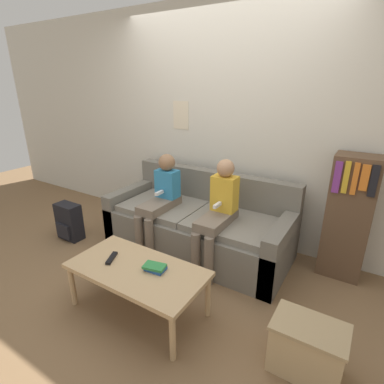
{
  "coord_description": "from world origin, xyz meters",
  "views": [
    {
      "loc": [
        1.51,
        -2.01,
        1.78
      ],
      "look_at": [
        0.0,
        0.41,
        0.72
      ],
      "focal_mm": 28.0,
      "sensor_mm": 36.0,
      "label": 1
    }
  ],
  "objects_px": {
    "couch": "(199,225)",
    "backpack": "(69,222)",
    "coffee_table": "(137,272)",
    "person_left": "(160,198)",
    "bookshelf": "(348,218)",
    "person_right": "(218,211)",
    "storage_box": "(307,348)",
    "tv_remote": "(112,258)"
  },
  "relations": [
    {
      "from": "couch",
      "to": "backpack",
      "type": "distance_m",
      "value": 1.55
    },
    {
      "from": "coffee_table",
      "to": "person_left",
      "type": "height_order",
      "value": "person_left"
    },
    {
      "from": "bookshelf",
      "to": "backpack",
      "type": "relative_size",
      "value": 2.71
    },
    {
      "from": "person_right",
      "to": "storage_box",
      "type": "relative_size",
      "value": 2.42
    },
    {
      "from": "coffee_table",
      "to": "backpack",
      "type": "distance_m",
      "value": 1.59
    },
    {
      "from": "person_left",
      "to": "person_right",
      "type": "distance_m",
      "value": 0.69
    },
    {
      "from": "coffee_table",
      "to": "bookshelf",
      "type": "height_order",
      "value": "bookshelf"
    },
    {
      "from": "tv_remote",
      "to": "storage_box",
      "type": "relative_size",
      "value": 0.38
    },
    {
      "from": "tv_remote",
      "to": "bookshelf",
      "type": "height_order",
      "value": "bookshelf"
    },
    {
      "from": "coffee_table",
      "to": "tv_remote",
      "type": "distance_m",
      "value": 0.26
    },
    {
      "from": "person_left",
      "to": "tv_remote",
      "type": "distance_m",
      "value": 0.95
    },
    {
      "from": "couch",
      "to": "backpack",
      "type": "height_order",
      "value": "couch"
    },
    {
      "from": "tv_remote",
      "to": "bookshelf",
      "type": "bearing_deg",
      "value": 18.11
    },
    {
      "from": "couch",
      "to": "person_left",
      "type": "relative_size",
      "value": 1.89
    },
    {
      "from": "tv_remote",
      "to": "coffee_table",
      "type": "bearing_deg",
      "value": -20.34
    },
    {
      "from": "backpack",
      "to": "couch",
      "type": "bearing_deg",
      "value": 23.45
    },
    {
      "from": "couch",
      "to": "person_left",
      "type": "xyz_separation_m",
      "value": [
        -0.36,
        -0.2,
        0.32
      ]
    },
    {
      "from": "person_left",
      "to": "backpack",
      "type": "distance_m",
      "value": 1.2
    },
    {
      "from": "tv_remote",
      "to": "backpack",
      "type": "bearing_deg",
      "value": 133.86
    },
    {
      "from": "storage_box",
      "to": "person_right",
      "type": "bearing_deg",
      "value": 144.23
    },
    {
      "from": "bookshelf",
      "to": "backpack",
      "type": "xyz_separation_m",
      "value": [
        -2.82,
        -0.95,
        -0.38
      ]
    },
    {
      "from": "tv_remote",
      "to": "storage_box",
      "type": "xyz_separation_m",
      "value": [
        1.54,
        0.17,
        -0.23
      ]
    },
    {
      "from": "person_right",
      "to": "tv_remote",
      "type": "bearing_deg",
      "value": -118.8
    },
    {
      "from": "bookshelf",
      "to": "storage_box",
      "type": "bearing_deg",
      "value": -91.71
    },
    {
      "from": "couch",
      "to": "storage_box",
      "type": "bearing_deg",
      "value": -34.73
    },
    {
      "from": "person_left",
      "to": "bookshelf",
      "type": "bearing_deg",
      "value": 16.86
    },
    {
      "from": "person_left",
      "to": "backpack",
      "type": "bearing_deg",
      "value": -158.78
    },
    {
      "from": "person_right",
      "to": "person_left",
      "type": "bearing_deg",
      "value": -179.74
    },
    {
      "from": "person_right",
      "to": "bookshelf",
      "type": "relative_size",
      "value": 0.92
    },
    {
      "from": "person_left",
      "to": "tv_remote",
      "type": "xyz_separation_m",
      "value": [
        0.19,
        -0.91,
        -0.18
      ]
    },
    {
      "from": "person_right",
      "to": "storage_box",
      "type": "xyz_separation_m",
      "value": [
        1.04,
        -0.75,
        -0.43
      ]
    },
    {
      "from": "bookshelf",
      "to": "coffee_table",
      "type": "bearing_deg",
      "value": -132.78
    },
    {
      "from": "couch",
      "to": "person_right",
      "type": "bearing_deg",
      "value": -31.3
    },
    {
      "from": "coffee_table",
      "to": "backpack",
      "type": "height_order",
      "value": "backpack"
    },
    {
      "from": "person_right",
      "to": "coffee_table",
      "type": "bearing_deg",
      "value": -105.35
    },
    {
      "from": "couch",
      "to": "storage_box",
      "type": "distance_m",
      "value": 1.67
    },
    {
      "from": "person_left",
      "to": "bookshelf",
      "type": "relative_size",
      "value": 0.89
    },
    {
      "from": "storage_box",
      "to": "backpack",
      "type": "xyz_separation_m",
      "value": [
        -2.79,
        0.33,
        0.03
      ]
    },
    {
      "from": "person_right",
      "to": "backpack",
      "type": "height_order",
      "value": "person_right"
    },
    {
      "from": "storage_box",
      "to": "bookshelf",
      "type": "bearing_deg",
      "value": 88.29
    },
    {
      "from": "couch",
      "to": "coffee_table",
      "type": "distance_m",
      "value": 1.1
    },
    {
      "from": "couch",
      "to": "person_left",
      "type": "height_order",
      "value": "person_left"
    }
  ]
}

